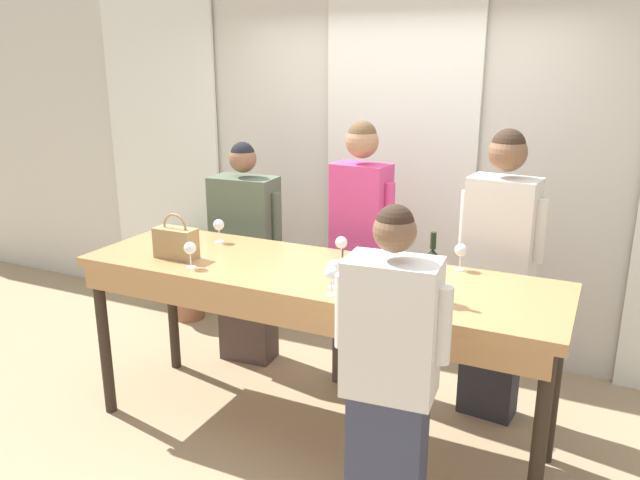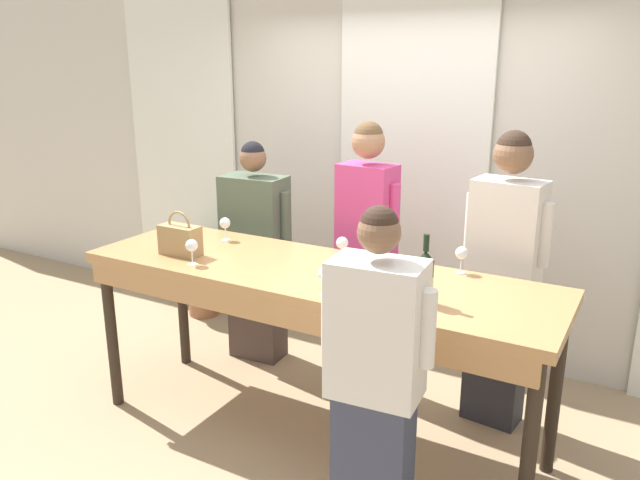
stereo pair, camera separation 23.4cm
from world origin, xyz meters
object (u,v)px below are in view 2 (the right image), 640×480
at_px(handbag, 180,239).
at_px(guest_olive_jacket, 256,253).
at_px(wine_bottle, 425,278).
at_px(wine_glass_center_left, 325,274).
at_px(wine_glass_center_mid, 462,254).
at_px(potted_plant, 202,270).
at_px(wine_glass_front_right, 342,244).
at_px(wine_glass_back_left, 225,224).
at_px(host_pouring, 375,385).
at_px(guest_cream_sweater, 503,277).
at_px(guest_pink_top, 366,253).
at_px(tasting_bar, 311,287).
at_px(wine_glass_front_left, 329,268).
at_px(wine_glass_center_right, 192,246).
at_px(wine_glass_front_mid, 398,274).

distance_m(handbag, guest_olive_jacket, 0.91).
height_order(wine_bottle, guest_olive_jacket, guest_olive_jacket).
xyz_separation_m(wine_glass_center_left, wine_glass_center_mid, (0.48, 0.66, -0.00)).
height_order(wine_glass_center_mid, potted_plant, wine_glass_center_mid).
relative_size(handbag, guest_olive_jacket, 0.17).
bearing_deg(wine_glass_front_right, wine_bottle, -30.28).
bearing_deg(guest_olive_jacket, wine_glass_front_right, -27.22).
height_order(wine_glass_back_left, host_pouring, host_pouring).
relative_size(wine_glass_center_mid, guest_cream_sweater, 0.08).
height_order(wine_glass_center_mid, wine_glass_back_left, same).
height_order(guest_olive_jacket, guest_pink_top, guest_pink_top).
height_order(tasting_bar, guest_olive_jacket, guest_olive_jacket).
relative_size(wine_bottle, host_pouring, 0.21).
relative_size(tasting_bar, host_pouring, 1.69).
xyz_separation_m(tasting_bar, wine_glass_front_left, (0.22, -0.19, 0.21)).
distance_m(handbag, wine_glass_back_left, 0.38).
height_order(wine_glass_front_left, potted_plant, wine_glass_front_left).
relative_size(wine_bottle, guest_pink_top, 0.19).
distance_m(wine_glass_front_right, guest_cream_sweater, 0.97).
distance_m(tasting_bar, wine_glass_front_left, 0.35).
distance_m(wine_glass_center_right, guest_olive_jacket, 1.05).
bearing_deg(wine_glass_center_mid, wine_glass_front_right, -167.25).
relative_size(wine_glass_front_right, wine_glass_center_left, 1.00).
relative_size(wine_glass_center_mid, host_pouring, 0.09).
bearing_deg(wine_glass_front_right, potted_plant, 153.53).
bearing_deg(wine_glass_back_left, guest_olive_jacket, 102.30).
distance_m(wine_glass_center_mid, potted_plant, 2.71).
height_order(tasting_bar, wine_bottle, wine_bottle).
xyz_separation_m(wine_glass_center_left, guest_cream_sweater, (0.64, 1.00, -0.22)).
distance_m(wine_glass_front_right, wine_glass_center_right, 0.85).
bearing_deg(potted_plant, wine_glass_center_right, -50.90).
bearing_deg(handbag, host_pouring, -17.30).
xyz_separation_m(wine_glass_front_right, potted_plant, (-1.84, 0.92, -0.75)).
height_order(wine_bottle, wine_glass_center_mid, wine_bottle).
bearing_deg(host_pouring, guest_cream_sweater, 80.60).
bearing_deg(potted_plant, guest_cream_sweater, -9.02).
relative_size(tasting_bar, wine_glass_center_mid, 18.16).
distance_m(wine_glass_center_right, guest_pink_top, 1.17).
xyz_separation_m(wine_glass_back_left, guest_olive_jacket, (-0.10, 0.47, -0.34)).
bearing_deg(wine_glass_center_mid, wine_glass_center_right, -155.95).
relative_size(wine_glass_front_mid, wine_glass_center_mid, 1.00).
bearing_deg(wine_glass_front_left, wine_glass_front_right, 108.41).
bearing_deg(wine_glass_center_left, tasting_bar, 130.85).
xyz_separation_m(wine_glass_front_mid, guest_olive_jacket, (-1.44, 0.82, -0.34)).
bearing_deg(host_pouring, wine_bottle, 84.53).
relative_size(wine_glass_center_right, wine_glass_back_left, 1.00).
bearing_deg(wine_glass_center_mid, wine_glass_center_left, -126.46).
xyz_separation_m(handbag, potted_plant, (-0.94, 1.27, -0.73)).
bearing_deg(potted_plant, guest_pink_top, -13.44).
relative_size(wine_glass_back_left, host_pouring, 0.09).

